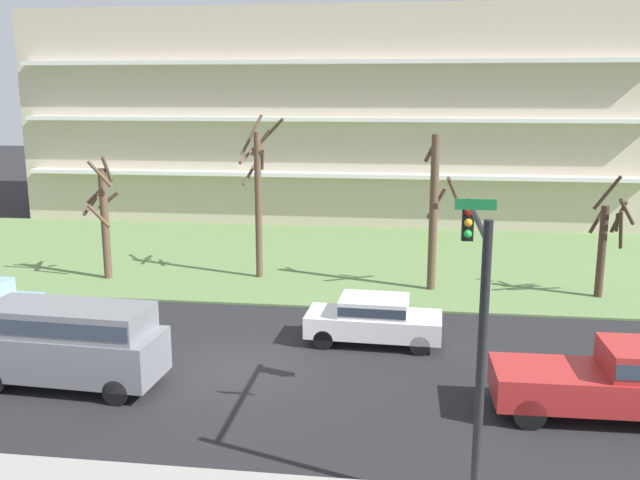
{
  "coord_description": "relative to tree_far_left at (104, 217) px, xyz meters",
  "views": [
    {
      "loc": [
        5.13,
        -19.15,
        8.14
      ],
      "look_at": [
        1.76,
        6.0,
        2.68
      ],
      "focal_mm": 38.87,
      "sensor_mm": 36.0,
      "label": 1
    }
  ],
  "objects": [
    {
      "name": "ground",
      "position": [
        8.09,
        -8.87,
        -2.81
      ],
      "size": [
        160.0,
        160.0,
        0.0
      ],
      "primitive_type": "plane",
      "color": "#232326"
    },
    {
      "name": "grass_lawn_strip",
      "position": [
        8.09,
        5.13,
        -2.77
      ],
      "size": [
        80.0,
        16.0,
        0.08
      ],
      "primitive_type": "cube",
      "color": "#66844C",
      "rests_on": "ground"
    },
    {
      "name": "apartment_building",
      "position": [
        8.09,
        19.92,
        3.72
      ],
      "size": [
        38.6,
        14.54,
        13.06
      ],
      "color": "beige",
      "rests_on": "ground"
    },
    {
      "name": "tree_far_left",
      "position": [
        0.0,
        0.0,
        0.0
      ],
      "size": [
        1.51,
        1.53,
        5.48
      ],
      "color": "brown",
      "rests_on": "ground"
    },
    {
      "name": "tree_left",
      "position": [
        6.59,
        1.15,
        0.97
      ],
      "size": [
        1.97,
        1.58,
        7.17
      ],
      "color": "brown",
      "rests_on": "ground"
    },
    {
      "name": "tree_center",
      "position": [
        14.15,
        0.11,
        0.58
      ],
      "size": [
        1.66,
        1.73,
        6.47
      ],
      "color": "brown",
      "rests_on": "ground"
    },
    {
      "name": "tree_right",
      "position": [
        20.88,
        -0.11,
        -0.41
      ],
      "size": [
        1.78,
        1.88,
        4.94
      ],
      "color": "#423023",
      "rests_on": "ground"
    },
    {
      "name": "pickup_red_center_left",
      "position": [
        18.35,
        -10.87,
        -1.8
      ],
      "size": [
        5.43,
        2.09,
        1.95
      ],
      "rotation": [
        0.0,
        0.0,
        0.02
      ],
      "color": "#B22828",
      "rests_on": "ground"
    },
    {
      "name": "van_gray_center_right",
      "position": [
        3.84,
        -10.87,
        -1.42
      ],
      "size": [
        5.31,
        2.3,
        2.36
      ],
      "rotation": [
        0.0,
        0.0,
        -0.06
      ],
      "color": "slate",
      "rests_on": "ground"
    },
    {
      "name": "sedan_white_near_right",
      "position": [
        12.09,
        -6.37,
        -1.94
      ],
      "size": [
        4.47,
        1.98,
        1.57
      ],
      "rotation": [
        0.0,
        0.0,
        3.1
      ],
      "color": "white",
      "rests_on": "ground"
    },
    {
      "name": "traffic_signal_mast",
      "position": [
        14.6,
        -13.77,
        1.21
      ],
      "size": [
        0.9,
        4.94,
        5.88
      ],
      "color": "black",
      "rests_on": "ground"
    }
  ]
}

